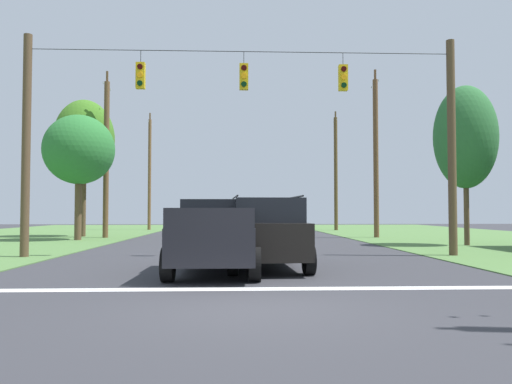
{
  "coord_description": "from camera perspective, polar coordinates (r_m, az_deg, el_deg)",
  "views": [
    {
      "loc": [
        -0.29,
        -8.66,
        1.61
      ],
      "look_at": [
        0.56,
        12.51,
        2.45
      ],
      "focal_mm": 35.69,
      "sensor_mm": 36.0,
      "label": 1
    }
  ],
  "objects": [
    {
      "name": "lane_dash_3",
      "position": [
        36.19,
        -1.84,
        -4.81
      ],
      "size": [
        2.5,
        0.15,
        0.01
      ],
      "primitive_type": "cube",
      "rotation": [
        0.0,
        0.0,
        1.57
      ],
      "color": "white",
      "rests_on": "ground"
    },
    {
      "name": "pickup_truck",
      "position": [
        13.75,
        -4.49,
        -4.93
      ],
      "size": [
        2.36,
        5.44,
        1.95
      ],
      "color": "black",
      "rests_on": "ground"
    },
    {
      "name": "utility_pole_far_left",
      "position": [
        46.82,
        -11.84,
        2.13
      ],
      "size": [
        0.28,
        1.68,
        10.59
      ],
      "color": "brown",
      "rests_on": "ground"
    },
    {
      "name": "overhead_signal_span",
      "position": [
        18.58,
        -1.51,
        6.3
      ],
      "size": [
        15.76,
        0.31,
        8.01
      ],
      "color": "brown",
      "rests_on": "ground"
    },
    {
      "name": "lane_dash_1",
      "position": [
        24.1,
        -1.61,
        -6.09
      ],
      "size": [
        2.5,
        0.15,
        0.01
      ],
      "primitive_type": "cube",
      "rotation": [
        0.0,
        0.0,
        1.57
      ],
      "color": "white",
      "rests_on": "ground"
    },
    {
      "name": "utility_pole_mid_right",
      "position": [
        32.93,
        13.29,
        3.94
      ],
      "size": [
        0.32,
        1.75,
        10.64
      ],
      "color": "brown",
      "rests_on": "ground"
    },
    {
      "name": "tree_roadside_right",
      "position": [
        30.75,
        -19.23,
        4.46
      ],
      "size": [
        3.99,
        3.99,
        7.15
      ],
      "color": "brown",
      "rests_on": "ground"
    },
    {
      "name": "distant_car_crossing_white",
      "position": [
        25.27,
        1.0,
        -4.13
      ],
      "size": [
        2.17,
        4.38,
        1.52
      ],
      "color": "silver",
      "rests_on": "ground"
    },
    {
      "name": "lane_dash_2",
      "position": [
        31.68,
        -1.78,
        -5.17
      ],
      "size": [
        2.5,
        0.15,
        0.01
      ],
      "primitive_type": "cube",
      "rotation": [
        0.0,
        0.0,
        1.57
      ],
      "color": "white",
      "rests_on": "ground"
    },
    {
      "name": "ground_plane",
      "position": [
        8.81,
        -0.36,
        -12.78
      ],
      "size": [
        120.0,
        120.0,
        0.0
      ],
      "primitive_type": "plane",
      "color": "#333338"
    },
    {
      "name": "stop_bar_stripe",
      "position": [
        10.79,
        -0.73,
        -10.81
      ],
      "size": [
        12.5,
        0.45,
        0.01
      ],
      "primitive_type": "cube",
      "color": "white",
      "rests_on": "ground"
    },
    {
      "name": "tree_roadside_left",
      "position": [
        26.55,
        22.41,
        5.69
      ],
      "size": [
        2.97,
        2.97,
        7.71
      ],
      "color": "brown",
      "rests_on": "ground"
    },
    {
      "name": "utility_pole_far_right",
      "position": [
        45.4,
        8.94,
        2.2
      ],
      "size": [
        0.32,
        1.58,
        10.54
      ],
      "color": "brown",
      "rests_on": "ground"
    },
    {
      "name": "tree_roadside_far_right",
      "position": [
        35.24,
        -18.69,
        5.57
      ],
      "size": [
        3.87,
        3.87,
        8.96
      ],
      "color": "brown",
      "rests_on": "ground"
    },
    {
      "name": "suv_black",
      "position": [
        14.57,
        0.98,
        -4.42
      ],
      "size": [
        2.39,
        4.88,
        2.05
      ],
      "color": "black",
      "rests_on": "ground"
    },
    {
      "name": "lane_dash_0",
      "position": [
        16.75,
        -1.3,
        -7.76
      ],
      "size": [
        2.5,
        0.15,
        0.01
      ],
      "primitive_type": "cube",
      "rotation": [
        0.0,
        0.0,
        1.57
      ],
      "color": "white",
      "rests_on": "ground"
    },
    {
      "name": "utility_pole_mid_left",
      "position": [
        33.05,
        -16.44,
        3.74
      ],
      "size": [
        0.34,
        1.79,
        10.44
      ],
      "color": "brown",
      "rests_on": "ground"
    }
  ]
}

